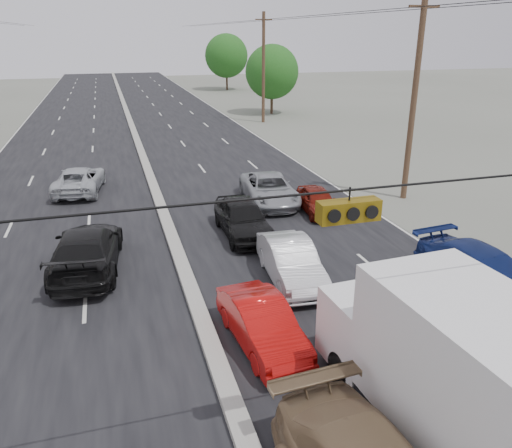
# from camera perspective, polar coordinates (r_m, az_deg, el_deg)

# --- Properties ---
(road_surface) EXTENTS (20.00, 160.00, 0.02)m
(road_surface) POSITION_cam_1_polar(r_m,az_deg,el_deg) (37.84, -13.03, 8.02)
(road_surface) COLOR black
(road_surface) RESTS_ON ground
(center_median) EXTENTS (0.50, 160.00, 0.20)m
(center_median) POSITION_cam_1_polar(r_m,az_deg,el_deg) (37.82, -13.04, 8.16)
(center_median) COLOR gray
(center_median) RESTS_ON ground
(utility_pole_right_b) EXTENTS (1.60, 0.30, 10.00)m
(utility_pole_right_b) POSITION_cam_1_polar(r_m,az_deg,el_deg) (26.50, 17.61, 13.46)
(utility_pole_right_b) COLOR #422D1E
(utility_pole_right_b) RESTS_ON ground
(utility_pole_right_c) EXTENTS (1.60, 0.30, 10.00)m
(utility_pole_right_c) POSITION_cam_1_polar(r_m,az_deg,el_deg) (49.21, 0.86, 17.44)
(utility_pole_right_c) COLOR #422D1E
(utility_pole_right_c) RESTS_ON ground
(traffic_signals) EXTENTS (25.00, 0.30, 0.54)m
(traffic_signals) POSITION_cam_1_polar(r_m,az_deg,el_deg) (8.18, 9.92, 1.73)
(traffic_signals) COLOR black
(traffic_signals) RESTS_ON ground
(tree_right_mid) EXTENTS (5.60, 5.60, 7.14)m
(tree_right_mid) POSITION_cam_1_polar(r_m,az_deg,el_deg) (54.77, 1.84, 16.99)
(tree_right_mid) COLOR #382619
(tree_right_mid) RESTS_ON ground
(tree_right_far) EXTENTS (6.40, 6.40, 8.16)m
(tree_right_far) POSITION_cam_1_polar(r_m,az_deg,el_deg) (79.06, -3.41, 18.64)
(tree_right_far) COLOR #382619
(tree_right_far) RESTS_ON ground
(box_truck) EXTENTS (2.88, 7.22, 3.60)m
(box_truck) POSITION_cam_1_polar(r_m,az_deg,el_deg) (11.03, 21.81, -15.62)
(box_truck) COLOR black
(box_truck) RESTS_ON ground
(red_sedan) EXTENTS (1.79, 4.14, 1.33)m
(red_sedan) POSITION_cam_1_polar(r_m,az_deg,el_deg) (13.97, 0.71, -11.40)
(red_sedan) COLOR #B50C0B
(red_sedan) RESTS_ON ground
(queue_car_a) EXTENTS (1.89, 4.63, 1.57)m
(queue_car_a) POSITION_cam_1_polar(r_m,az_deg,el_deg) (21.22, -1.51, 0.68)
(queue_car_a) COLOR black
(queue_car_a) RESTS_ON ground
(queue_car_b) EXTENTS (1.80, 4.45, 1.44)m
(queue_car_b) POSITION_cam_1_polar(r_m,az_deg,el_deg) (17.37, 4.03, -4.39)
(queue_car_b) COLOR silver
(queue_car_b) RESTS_ON ground
(queue_car_c) EXTENTS (2.79, 5.30, 1.42)m
(queue_car_c) POSITION_cam_1_polar(r_m,az_deg,el_deg) (25.39, 1.51, 3.95)
(queue_car_c) COLOR #919498
(queue_car_c) RESTS_ON ground
(queue_car_d) EXTENTS (2.66, 5.46, 1.53)m
(queue_car_d) POSITION_cam_1_polar(r_m,az_deg,el_deg) (18.06, 24.63, -5.19)
(queue_car_d) COLOR navy
(queue_car_d) RESTS_ON ground
(queue_car_e) EXTENTS (1.79, 3.72, 1.23)m
(queue_car_e) POSITION_cam_1_polar(r_m,az_deg,el_deg) (24.14, 7.06, 2.63)
(queue_car_e) COLOR maroon
(queue_car_e) RESTS_ON ground
(oncoming_near) EXTENTS (2.81, 5.78, 1.62)m
(oncoming_near) POSITION_cam_1_polar(r_m,az_deg,el_deg) (19.08, -18.79, -2.81)
(oncoming_near) COLOR black
(oncoming_near) RESTS_ON ground
(oncoming_far) EXTENTS (2.92, 5.19, 1.37)m
(oncoming_far) POSITION_cam_1_polar(r_m,az_deg,el_deg) (28.84, -19.55, 4.77)
(oncoming_far) COLOR #B0B4B8
(oncoming_far) RESTS_ON ground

